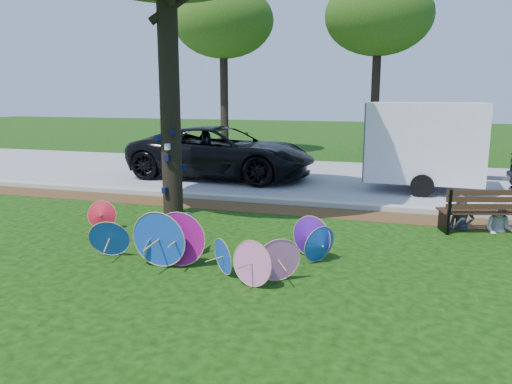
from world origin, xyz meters
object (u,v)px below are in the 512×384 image
at_px(black_van, 222,153).
at_px(cargo_trailer, 425,142).
at_px(parasol_pile, 196,240).
at_px(park_bench, 482,210).
at_px(person_left, 463,197).
at_px(person_right, 502,202).

xyz_separation_m(black_van, cargo_trailer, (6.13, -0.34, 0.54)).
relative_size(black_van, cargo_trailer, 1.95).
distance_m(parasol_pile, park_bench, 5.66).
xyz_separation_m(parasol_pile, black_van, (-2.62, 7.81, 0.46)).
height_order(black_van, person_left, black_van).
relative_size(person_left, person_right, 1.11).
distance_m(cargo_trailer, person_right, 4.36).
bearing_deg(parasol_pile, person_right, 34.83).
bearing_deg(black_van, parasol_pile, -158.96).
relative_size(black_van, park_bench, 3.56).
bearing_deg(person_right, parasol_pile, -132.16).
xyz_separation_m(black_van, park_bench, (7.17, -4.44, -0.39)).
bearing_deg(park_bench, black_van, 131.76).
height_order(black_van, park_bench, black_van).
distance_m(cargo_trailer, person_left, 4.17).
distance_m(park_bench, person_right, 0.39).
bearing_deg(park_bench, person_left, 155.40).
distance_m(parasol_pile, cargo_trailer, 8.31).
height_order(person_left, person_right, person_left).
bearing_deg(parasol_pile, black_van, 108.53).
bearing_deg(person_left, parasol_pile, -142.47).
bearing_deg(person_left, black_van, 145.68).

